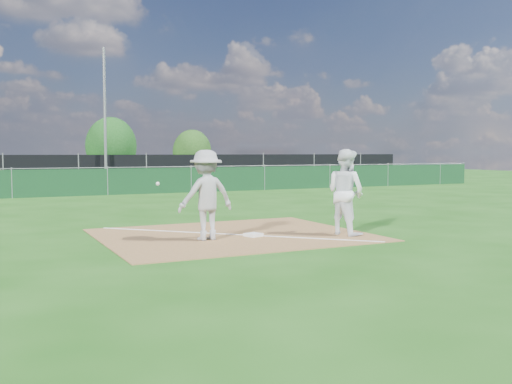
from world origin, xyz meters
TOP-DOWN VIEW (x-y plane):
  - ground at (0.00, 10.00)m, footprint 90.00×90.00m
  - infield_dirt at (0.00, 1.00)m, footprint 6.00×5.00m
  - foul_line at (0.00, 1.00)m, footprint 5.01×5.01m
  - green_fence at (0.00, 15.00)m, footprint 44.00×0.05m
  - black_fence at (0.00, 23.00)m, footprint 46.00×0.04m
  - parking_lot at (0.00, 28.00)m, footprint 46.00×9.00m
  - light_pole at (1.50, 22.70)m, footprint 0.16×0.16m
  - first_base at (0.31, 0.52)m, footprint 0.42×0.42m
  - play_at_first at (-0.85, 0.53)m, footprint 1.84×0.83m
  - runner at (2.41, -0.10)m, footprint 0.97×1.13m
  - car_mid at (-1.96, 26.86)m, footprint 4.65×2.60m
  - car_right at (6.33, 28.40)m, footprint 4.99×3.52m
  - tree_mid at (4.41, 34.90)m, footprint 4.00×4.00m
  - tree_right at (10.93, 33.99)m, footprint 3.23×3.23m

SIDE VIEW (x-z plane):
  - ground at x=0.00m, z-range 0.00..0.00m
  - parking_lot at x=0.00m, z-range 0.00..0.01m
  - infield_dirt at x=0.00m, z-range 0.00..0.02m
  - foul_line at x=0.00m, z-range 0.02..0.03m
  - first_base at x=0.31m, z-range 0.02..0.09m
  - green_fence at x=0.00m, z-range 0.00..1.20m
  - car_right at x=6.33m, z-range 0.01..1.35m
  - car_mid at x=-1.96m, z-range 0.01..1.46m
  - black_fence at x=0.00m, z-range 0.00..1.80m
  - play_at_first at x=-0.85m, z-range 0.02..2.00m
  - runner at x=2.41m, z-range 0.00..2.02m
  - tree_right at x=10.93m, z-range 0.06..3.89m
  - tree_mid at x=4.41m, z-range 0.07..4.82m
  - light_pole at x=1.50m, z-range 0.00..8.00m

